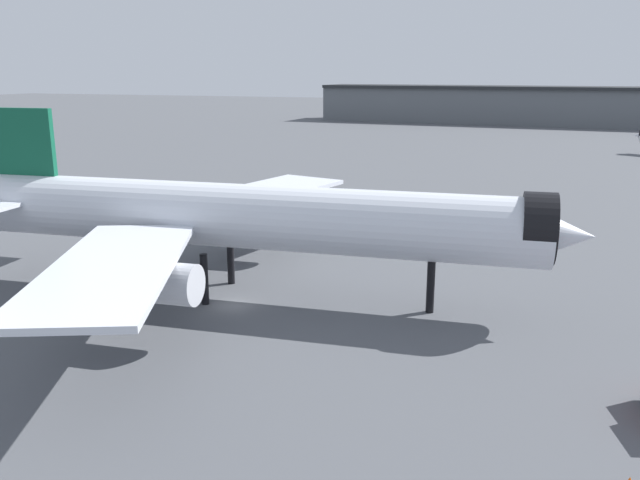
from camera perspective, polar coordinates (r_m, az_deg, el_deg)
name	(u,v)px	position (r m, az deg, el deg)	size (l,w,h in m)	color
ground	(233,305)	(60.82, -7.61, -5.65)	(900.00, 900.00, 0.00)	#4C4F54
airliner_near_gate	(239,217)	(61.28, -7.02, 1.96)	(61.97, 56.28, 17.31)	silver
terminal_building	(531,105)	(278.57, 17.90, 11.12)	(168.34, 29.84, 22.64)	slate
baggage_tug_wing	(97,218)	(96.20, -18.85, 1.82)	(2.43, 3.46, 1.85)	black
baggage_cart_trailing	(390,215)	(93.35, 6.10, 2.15)	(2.52, 2.77, 1.82)	black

